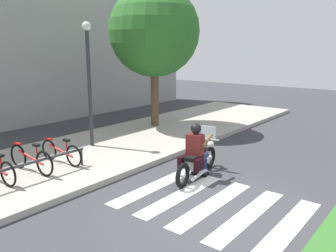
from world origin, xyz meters
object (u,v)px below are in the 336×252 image
at_px(rider, 196,147).
at_px(bicycle_3, 31,159).
at_px(bike_rack, 8,171).
at_px(tree_near_rack, 154,32).
at_px(bicycle_4, 61,152).
at_px(street_lamp, 89,74).
at_px(motorcycle, 198,160).

distance_m(rider, bicycle_3, 4.16).
distance_m(bike_rack, tree_near_rack, 7.96).
relative_size(bicycle_4, street_lamp, 0.40).
height_order(motorcycle, rider, rider).
bearing_deg(bicycle_4, street_lamp, 24.47).
bearing_deg(street_lamp, bicycle_3, -163.29).
bearing_deg(tree_near_rack, bicycle_3, -169.23).
height_order(bicycle_3, bike_rack, bicycle_3).
distance_m(motorcycle, bicycle_3, 4.19).
xyz_separation_m(motorcycle, bike_rack, (-3.54, 2.69, 0.12)).
bearing_deg(rider, bicycle_4, 117.57).
height_order(bicycle_3, tree_near_rack, tree_near_rack).
bearing_deg(tree_near_rack, motorcycle, -128.50).
height_order(street_lamp, tree_near_rack, tree_near_rack).
bearing_deg(street_lamp, rider, -90.01).
height_order(motorcycle, street_lamp, street_lamp).
distance_m(bicycle_4, street_lamp, 2.71).
relative_size(rider, street_lamp, 0.36).
distance_m(bicycle_4, bike_rack, 1.85).
relative_size(bicycle_3, bike_rack, 0.41).
bearing_deg(bicycle_4, bicycle_3, -179.93).
relative_size(rider, tree_near_rack, 0.25).
height_order(bicycle_4, bike_rack, bicycle_4).
height_order(bike_rack, street_lamp, street_lamp).
xyz_separation_m(bicycle_3, bike_rack, (-0.88, -0.55, 0.06)).
distance_m(bicycle_4, tree_near_rack, 6.38).
relative_size(motorcycle, bicycle_3, 1.29).
relative_size(motorcycle, street_lamp, 0.55).
bearing_deg(street_lamp, bicycle_4, -155.53).
bearing_deg(rider, motorcycle, 5.74).
xyz_separation_m(motorcycle, street_lamp, (-0.08, 4.02, 2.00)).
bearing_deg(bicycle_3, motorcycle, -50.68).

